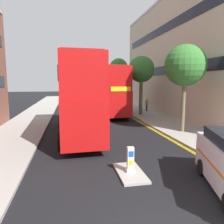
% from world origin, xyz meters
% --- Properties ---
extents(sidewalk_right, '(4.00, 80.00, 0.14)m').
position_xyz_m(sidewalk_right, '(6.50, 16.00, 0.07)').
color(sidewalk_right, '#9E9991').
rests_on(sidewalk_right, ground).
extents(sidewalk_left, '(4.00, 80.00, 0.14)m').
position_xyz_m(sidewalk_left, '(-6.50, 16.00, 0.07)').
color(sidewalk_left, '#9E9991').
rests_on(sidewalk_left, ground).
extents(kerb_line_outer, '(0.10, 56.00, 0.01)m').
position_xyz_m(kerb_line_outer, '(4.40, 14.00, 0.00)').
color(kerb_line_outer, yellow).
rests_on(kerb_line_outer, ground).
extents(kerb_line_inner, '(0.10, 56.00, 0.01)m').
position_xyz_m(kerb_line_inner, '(4.24, 14.00, 0.00)').
color(kerb_line_inner, yellow).
rests_on(kerb_line_inner, ground).
extents(traffic_island, '(1.10, 2.20, 0.10)m').
position_xyz_m(traffic_island, '(0.00, 4.39, 0.05)').
color(traffic_island, '#9E9991').
rests_on(traffic_island, ground).
extents(keep_left_bollard, '(0.36, 0.28, 1.11)m').
position_xyz_m(keep_left_bollard, '(0.00, 4.39, 0.61)').
color(keep_left_bollard, silver).
rests_on(keep_left_bollard, traffic_island).
extents(double_decker_bus_away, '(3.11, 10.89, 5.64)m').
position_xyz_m(double_decker_bus_away, '(-1.99, 11.79, 3.03)').
color(double_decker_bus_away, '#B20F0F').
rests_on(double_decker_bus_away, ground).
extents(double_decker_bus_oncoming, '(3.14, 10.90, 5.64)m').
position_xyz_m(double_decker_bus_oncoming, '(2.15, 21.58, 3.03)').
color(double_decker_bus_oncoming, '#B20F0F').
rests_on(double_decker_bus_oncoming, ground).
extents(pedestrian_far, '(0.34, 0.22, 1.62)m').
position_xyz_m(pedestrian_far, '(7.47, 22.61, 0.99)').
color(pedestrian_far, '#2D2D38').
rests_on(pedestrian_far, sidewalk_right).
extents(street_tree_near, '(3.50, 3.50, 8.27)m').
position_xyz_m(street_tree_near, '(6.81, 36.41, 6.57)').
color(street_tree_near, '#6B6047').
rests_on(street_tree_near, sidewalk_right).
extents(street_tree_mid, '(3.12, 3.12, 6.61)m').
position_xyz_m(street_tree_mid, '(6.10, 10.93, 5.15)').
color(street_tree_mid, '#6B6047').
rests_on(street_tree_mid, sidewalk_right).
extents(street_tree_far, '(3.02, 3.02, 6.77)m').
position_xyz_m(street_tree_far, '(5.69, 19.85, 5.33)').
color(street_tree_far, '#6B6047').
rests_on(street_tree_far, sidewalk_right).
extents(townhouse_terrace_right, '(10.08, 28.00, 14.00)m').
position_xyz_m(townhouse_terrace_right, '(13.50, 20.81, 7.00)').
color(townhouse_terrace_right, beige).
rests_on(townhouse_terrace_right, ground).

